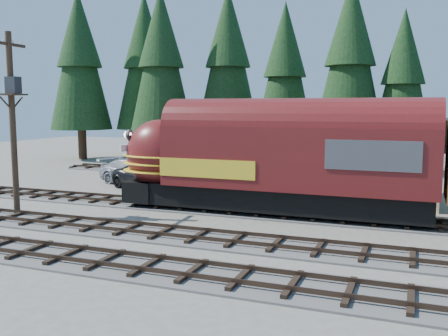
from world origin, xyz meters
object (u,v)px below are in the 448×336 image
(depot, at_px, (337,152))
(utility_pole, at_px, (13,112))
(caboose, at_px, (206,145))
(pickup_truck_a, at_px, (152,177))
(pickup_truck_b, at_px, (137,172))
(locomotive, at_px, (261,164))

(depot, relative_size, utility_pole, 1.31)
(caboose, bearing_deg, depot, -31.18)
(caboose, xyz_separation_m, pickup_truck_a, (-0.25, -9.08, -1.59))
(pickup_truck_b, bearing_deg, pickup_truck_a, -111.84)
(pickup_truck_a, bearing_deg, pickup_truck_b, 77.87)
(caboose, relative_size, utility_pole, 0.99)
(depot, height_order, pickup_truck_b, depot)
(pickup_truck_a, distance_m, pickup_truck_b, 2.84)
(depot, height_order, locomotive, depot)
(caboose, height_order, pickup_truck_b, caboose)
(depot, distance_m, caboose, 14.49)
(caboose, bearing_deg, locomotive, -56.41)
(caboose, xyz_separation_m, utility_pole, (-2.93, -19.15, 3.07))
(utility_pole, bearing_deg, pickup_truck_b, 85.45)
(caboose, distance_m, pickup_truck_b, 7.94)
(utility_pole, xyz_separation_m, pickup_truck_b, (0.41, 11.77, -4.61))
(depot, height_order, pickup_truck_a, depot)
(locomotive, distance_m, utility_pole, 13.56)
(utility_pole, relative_size, pickup_truck_a, 1.47)
(locomotive, xyz_separation_m, pickup_truck_b, (-11.82, 6.63, -1.81))
(locomotive, xyz_separation_m, pickup_truck_a, (-9.55, 4.92, -1.85))
(utility_pole, relative_size, pickup_truck_b, 1.47)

